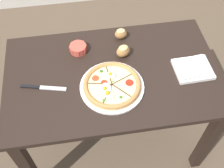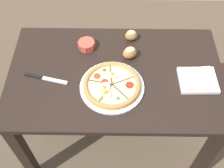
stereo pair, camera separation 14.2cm
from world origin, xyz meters
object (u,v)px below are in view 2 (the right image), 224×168
(ramekin_bowl, at_px, (86,45))
(bread_piece_mid, at_px, (130,53))
(dining_table, at_px, (115,87))
(napkin_folded, at_px, (198,79))
(pizza, at_px, (112,85))
(knife_main, at_px, (45,78))
(bread_piece_near, at_px, (131,35))

(ramekin_bowl, xyz_separation_m, bread_piece_mid, (0.24, -0.07, 0.01))
(dining_table, relative_size, bread_piece_mid, 12.31)
(bread_piece_mid, bearing_deg, napkin_folded, -25.08)
(dining_table, xyz_separation_m, pizza, (-0.02, -0.09, 0.14))
(dining_table, height_order, pizza, pizza)
(napkin_folded, xyz_separation_m, bread_piece_mid, (-0.35, 0.16, 0.02))
(ramekin_bowl, xyz_separation_m, knife_main, (-0.20, -0.23, -0.02))
(bread_piece_near, bearing_deg, pizza, -106.99)
(ramekin_bowl, height_order, bread_piece_mid, bread_piece_mid)
(bread_piece_near, bearing_deg, knife_main, -146.90)
(pizza, xyz_separation_m, knife_main, (-0.35, 0.05, -0.02))
(napkin_folded, bearing_deg, knife_main, 179.59)
(bread_piece_mid, bearing_deg, dining_table, -123.19)
(dining_table, xyz_separation_m, bread_piece_near, (0.09, 0.26, 0.15))
(dining_table, distance_m, napkin_folded, 0.45)
(bread_piece_mid, bearing_deg, bread_piece_near, 85.33)
(bread_piece_near, height_order, bread_piece_mid, bread_piece_mid)
(knife_main, bearing_deg, napkin_folded, 13.29)
(napkin_folded, relative_size, bread_piece_near, 2.73)
(ramekin_bowl, xyz_separation_m, napkin_folded, (0.60, -0.24, -0.01))
(ramekin_bowl, height_order, knife_main, ramekin_bowl)
(napkin_folded, relative_size, knife_main, 0.85)
(pizza, xyz_separation_m, bread_piece_mid, (0.10, 0.21, 0.02))
(pizza, height_order, bread_piece_mid, bread_piece_mid)
(dining_table, bearing_deg, pizza, -101.38)
(napkin_folded, bearing_deg, bread_piece_mid, 154.92)
(dining_table, height_order, ramekin_bowl, ramekin_bowl)
(ramekin_bowl, xyz_separation_m, bread_piece_near, (0.26, 0.07, 0.01))
(dining_table, xyz_separation_m, napkin_folded, (0.43, -0.05, 0.14))
(pizza, relative_size, ramekin_bowl, 3.30)
(bread_piece_near, distance_m, bread_piece_mid, 0.14)
(pizza, xyz_separation_m, bread_piece_near, (0.11, 0.35, 0.01))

